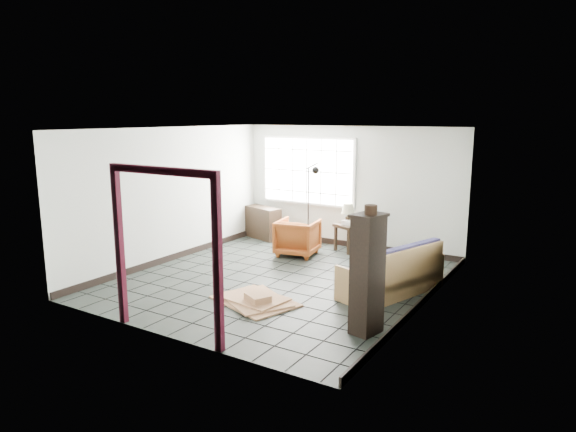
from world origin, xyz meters
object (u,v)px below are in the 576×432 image
Objects in this scene: side_table at (350,229)px; tall_shelf at (367,273)px; armchair at (298,236)px; futon_sofa at (394,276)px.

side_table is 4.17m from tall_shelf.
tall_shelf reaches higher than side_table.
side_table is at bearing 130.17° from tall_shelf.
side_table is at bearing -143.60° from armchair.
armchair is 0.51× the size of tall_shelf.
side_table is 0.44× the size of tall_shelf.
armchair reaches higher than side_table.
futon_sofa reaches higher than armchair.
side_table is at bearing 148.82° from futon_sofa.
tall_shelf is at bearing 123.31° from armchair.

